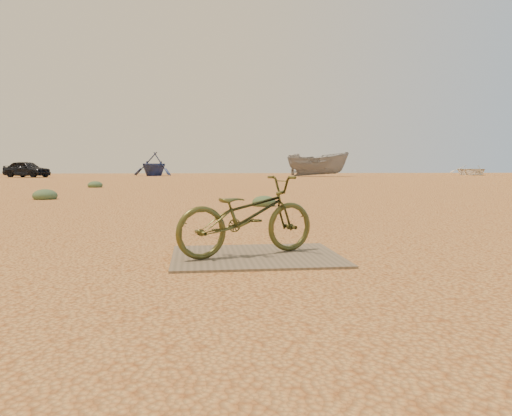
{
  "coord_description": "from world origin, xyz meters",
  "views": [
    {
      "loc": [
        -0.25,
        -5.02,
        0.89
      ],
      "look_at": [
        0.35,
        -0.2,
        0.49
      ],
      "focal_mm": 35.0,
      "sensor_mm": 36.0,
      "label": 1
    }
  ],
  "objects": [
    {
      "name": "kale_b",
      "position": [
        1.32,
        6.11,
        0.0
      ],
      "size": [
        0.54,
        0.54,
        0.3
      ],
      "primitive_type": "ellipsoid",
      "color": "#57714A",
      "rests_on": "ground"
    },
    {
      "name": "bicycle",
      "position": [
        0.26,
        -0.18,
        0.41
      ],
      "size": [
        1.57,
        1.04,
        0.78
      ],
      "primitive_type": "imported",
      "rotation": [
        0.0,
        0.0,
        1.96
      ],
      "color": "#46471E",
      "rests_on": "plywood_board"
    },
    {
      "name": "plywood_board",
      "position": [
        0.35,
        -0.2,
        0.01
      ],
      "size": [
        1.64,
        1.34,
        0.02
      ],
      "primitive_type": "cube",
      "color": "brown",
      "rests_on": "ground"
    },
    {
      "name": "boat_far_right",
      "position": [
        28.14,
        43.24,
        0.51
      ],
      "size": [
        4.44,
        5.55,
        1.03
      ],
      "primitive_type": "imported",
      "rotation": [
        0.0,
        0.0,
        -0.2
      ],
      "color": "white",
      "rests_on": "ground"
    },
    {
      "name": "kale_a",
      "position": [
        -4.28,
        9.12,
        0.0
      ],
      "size": [
        0.65,
        0.65,
        0.36
      ],
      "primitive_type": "ellipsoid",
      "color": "#57714A",
      "rests_on": "ground"
    },
    {
      "name": "kale_c",
      "position": [
        -4.43,
        16.86,
        0.0
      ],
      "size": [
        0.63,
        0.63,
        0.34
      ],
      "primitive_type": "ellipsoid",
      "color": "#57714A",
      "rests_on": "ground"
    },
    {
      "name": "boat_mid_right",
      "position": [
        10.66,
        38.37,
        1.07
      ],
      "size": [
        5.88,
        4.26,
        2.14
      ],
      "primitive_type": "imported",
      "rotation": [
        0.0,
        0.0,
        1.12
      ],
      "color": "slate",
      "rests_on": "ground"
    },
    {
      "name": "car",
      "position": [
        -13.75,
        37.62,
        0.67
      ],
      "size": [
        4.22,
        3.15,
        1.34
      ],
      "primitive_type": "imported",
      "rotation": [
        0.0,
        0.0,
        1.11
      ],
      "color": "black",
      "rests_on": "ground"
    },
    {
      "name": "boat_far_left",
      "position": [
        -3.97,
        42.67,
        1.13
      ],
      "size": [
        5.02,
        5.35,
        2.26
      ],
      "primitive_type": "imported",
      "rotation": [
        0.0,
        0.0,
        -0.38
      ],
      "color": "navy",
      "rests_on": "ground"
    },
    {
      "name": "ground",
      "position": [
        0.0,
        0.0,
        0.0
      ],
      "size": [
        120.0,
        120.0,
        0.0
      ],
      "primitive_type": "plane",
      "color": "tan",
      "rests_on": "ground"
    }
  ]
}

